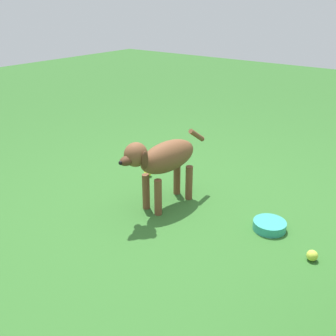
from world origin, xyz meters
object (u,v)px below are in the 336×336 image
object	(u,v)px
tennis_ball_2	(148,173)
tennis_ball_0	(130,152)
water_bowl	(269,225)
dog	(163,159)
tennis_ball_1	(312,255)

from	to	relation	value
tennis_ball_2	tennis_ball_0	bearing A→B (deg)	58.77
water_bowl	dog	bearing A→B (deg)	102.96
tennis_ball_1	tennis_ball_2	distance (m)	1.56
dog	tennis_ball_1	size ratio (longest dim) A/B	12.64
tennis_ball_1	water_bowl	size ratio (longest dim) A/B	0.30
tennis_ball_2	water_bowl	world-z (taller)	tennis_ball_2
water_bowl	tennis_ball_0	bearing A→B (deg)	75.61
tennis_ball_0	water_bowl	distance (m)	1.71
dog	tennis_ball_0	world-z (taller)	dog
dog	water_bowl	size ratio (longest dim) A/B	3.79
tennis_ball_0	dog	bearing A→B (deg)	-124.07
dog	water_bowl	xyz separation A→B (m)	(0.18, -0.77, -0.34)
tennis_ball_0	tennis_ball_1	size ratio (longest dim) A/B	1.00
tennis_ball_0	tennis_ball_1	world-z (taller)	same
dog	tennis_ball_2	distance (m)	0.63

